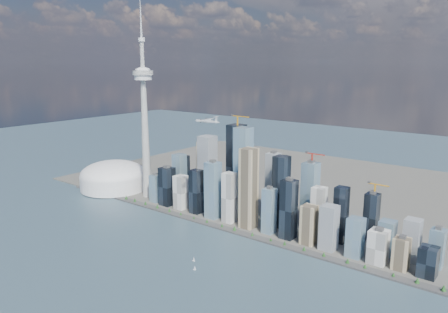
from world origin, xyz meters
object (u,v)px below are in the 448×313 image
Objects in this scene: sailboat_west at (194,260)px; sailboat_east at (195,268)px; needle_tower at (145,116)px; dome_stadium at (114,177)px; airplane at (207,121)px.

sailboat_west is 1.11× the size of sailboat_east.
dome_stadium is (-140.00, -10.00, -196.40)m from needle_tower.
dome_stadium is at bearing -175.91° from needle_tower.
needle_tower is at bearing 4.09° from dome_stadium.
dome_stadium is 22.12× the size of sailboat_east.
airplane is 6.93× the size of sailboat_east.
dome_stadium is at bearing 147.24° from sailboat_east.
dome_stadium is 604.16m from sailboat_east.
airplane reaches higher than sailboat_east.
sailboat_east is at bearing -42.18° from sailboat_west.
airplane is at bearing 113.55° from sailboat_east.
needle_tower reaches higher than sailboat_west.
dome_stadium is 19.98× the size of sailboat_west.
sailboat_east is (550.62, -245.93, -36.54)m from dome_stadium.
dome_stadium reaches higher than sailboat_east.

